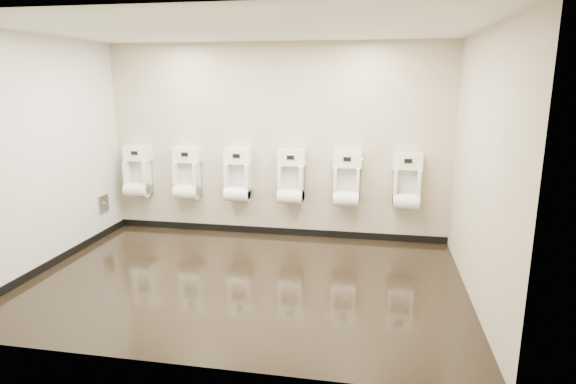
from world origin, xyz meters
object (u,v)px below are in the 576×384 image
object	(u,v)px
urinal_4	(347,183)
urinal_5	(407,185)
urinal_0	(138,175)
urinal_3	(291,181)
urinal_1	(187,177)
access_panel	(103,203)
urinal_2	(238,179)

from	to	relation	value
urinal_4	urinal_5	world-z (taller)	same
urinal_0	urinal_3	bearing A→B (deg)	0.00
urinal_3	urinal_5	distance (m)	1.62
urinal_1	urinal_3	distance (m)	1.58
urinal_4	urinal_0	bearing A→B (deg)	180.00
access_panel	urinal_2	size ratio (longest dim) A/B	0.33
urinal_0	urinal_4	size ratio (longest dim) A/B	1.00
urinal_4	urinal_5	distance (m)	0.82
access_panel	urinal_4	size ratio (longest dim) A/B	0.33
urinal_4	access_panel	bearing A→B (deg)	-173.32
urinal_1	urinal_2	bearing A→B (deg)	0.00
urinal_3	urinal_1	bearing A→B (deg)	180.00
urinal_3	urinal_5	bearing A→B (deg)	0.00
access_panel	urinal_1	world-z (taller)	urinal_1
access_panel	urinal_5	distance (m)	4.39
urinal_0	urinal_3	size ratio (longest dim) A/B	1.00
urinal_3	urinal_5	size ratio (longest dim) A/B	1.00
access_panel	urinal_2	xyz separation A→B (m)	(1.95, 0.41, 0.36)
urinal_0	urinal_2	world-z (taller)	same
access_panel	urinal_4	xyz separation A→B (m)	(3.54, 0.41, 0.36)
urinal_2	urinal_5	size ratio (longest dim) A/B	1.00
urinal_0	urinal_3	distance (m)	2.38
urinal_0	urinal_2	size ratio (longest dim) A/B	1.00
access_panel	urinal_2	world-z (taller)	urinal_2
access_panel	urinal_4	distance (m)	3.58
urinal_0	urinal_1	size ratio (longest dim) A/B	1.00
urinal_0	urinal_5	distance (m)	4.00
urinal_0	access_panel	bearing A→B (deg)	-131.13
urinal_3	urinal_4	size ratio (longest dim) A/B	1.00
urinal_1	urinal_3	bearing A→B (deg)	0.00
urinal_1	urinal_4	xyz separation A→B (m)	(2.38, 0.00, 0.00)
urinal_0	urinal_2	bearing A→B (deg)	0.00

